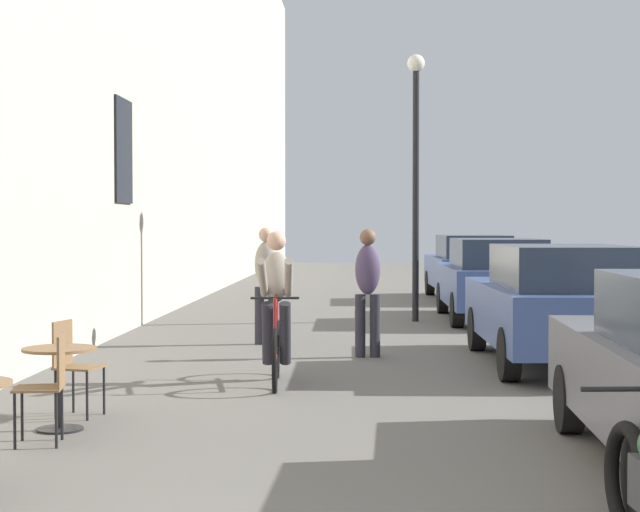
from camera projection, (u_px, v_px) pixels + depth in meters
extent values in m
cube|color=black|center=(124.00, 151.00, 16.52)|extent=(0.04, 1.10, 1.70)
cylinder|color=black|center=(60.00, 429.00, 8.82)|extent=(0.40, 0.40, 0.02)
cylinder|color=black|center=(60.00, 389.00, 8.81)|extent=(0.05, 0.05, 0.67)
cylinder|color=brown|center=(59.00, 349.00, 8.80)|extent=(0.64, 0.64, 0.02)
cylinder|color=black|center=(104.00, 391.00, 9.55)|extent=(0.02, 0.02, 0.45)
cylinder|color=black|center=(87.00, 396.00, 9.24)|extent=(0.02, 0.02, 0.45)
cylinder|color=black|center=(73.00, 389.00, 9.64)|extent=(0.02, 0.02, 0.45)
cylinder|color=black|center=(55.00, 394.00, 9.33)|extent=(0.02, 0.02, 0.45)
cube|color=brown|center=(80.00, 367.00, 9.43)|extent=(0.46, 0.46, 0.02)
cube|color=brown|center=(62.00, 343.00, 9.48)|extent=(0.10, 0.34, 0.42)
cylinder|color=black|center=(15.00, 421.00, 8.06)|extent=(0.02, 0.02, 0.45)
cylinder|color=black|center=(22.00, 414.00, 8.38)|extent=(0.02, 0.02, 0.45)
cylinder|color=black|center=(56.00, 420.00, 8.10)|extent=(0.02, 0.02, 0.45)
cylinder|color=black|center=(62.00, 413.00, 8.42)|extent=(0.02, 0.02, 0.45)
cube|color=brown|center=(39.00, 388.00, 8.23)|extent=(0.43, 0.43, 0.02)
cube|color=brown|center=(61.00, 361.00, 8.25)|extent=(0.07, 0.34, 0.42)
torus|color=black|center=(275.00, 361.00, 10.83)|extent=(0.09, 0.71, 0.71)
torus|color=black|center=(277.00, 349.00, 11.88)|extent=(0.09, 0.71, 0.71)
cylinder|color=maroon|center=(277.00, 325.00, 11.78)|extent=(0.05, 0.22, 0.58)
cylinder|color=maroon|center=(276.00, 300.00, 11.27)|extent=(0.09, 0.83, 0.14)
cylinder|color=maroon|center=(275.00, 329.00, 10.85)|extent=(0.04, 0.09, 0.67)
cylinder|color=maroon|center=(276.00, 351.00, 11.38)|extent=(0.10, 1.00, 0.12)
cylinder|color=black|center=(275.00, 298.00, 10.86)|extent=(0.52, 0.06, 0.03)
ellipsoid|color=black|center=(277.00, 299.00, 11.69)|extent=(0.12, 0.24, 0.06)
ellipsoid|color=#9E9384|center=(276.00, 275.00, 11.60)|extent=(0.36, 0.37, 0.59)
sphere|color=tan|center=(276.00, 241.00, 11.54)|extent=(0.22, 0.22, 0.22)
cylinder|color=#26262D|center=(285.00, 333.00, 11.54)|extent=(0.15, 0.40, 0.75)
cylinder|color=#26262D|center=(268.00, 333.00, 11.54)|extent=(0.15, 0.40, 0.75)
cylinder|color=#9E9384|center=(289.00, 278.00, 11.21)|extent=(0.15, 0.75, 0.48)
cylinder|color=#9E9384|center=(263.00, 278.00, 11.20)|extent=(0.12, 0.75, 0.48)
cylinder|color=#26262D|center=(360.00, 326.00, 13.65)|extent=(0.14, 0.14, 0.85)
cylinder|color=#26262D|center=(375.00, 326.00, 13.66)|extent=(0.14, 0.14, 0.85)
ellipsoid|color=#4C3D5B|center=(368.00, 269.00, 13.63)|extent=(0.36, 0.27, 0.67)
sphere|color=brown|center=(368.00, 237.00, 13.62)|extent=(0.22, 0.22, 0.22)
cylinder|color=#26262D|center=(273.00, 316.00, 15.14)|extent=(0.14, 0.14, 0.86)
cylinder|color=#26262D|center=(259.00, 316.00, 15.14)|extent=(0.14, 0.14, 0.86)
ellipsoid|color=#9E9384|center=(266.00, 264.00, 15.12)|extent=(0.36, 0.26, 0.68)
sphere|color=tan|center=(266.00, 235.00, 15.10)|extent=(0.22, 0.22, 0.22)
cylinder|color=black|center=(416.00, 197.00, 18.66)|extent=(0.12, 0.12, 4.60)
sphere|color=silver|center=(416.00, 63.00, 18.58)|extent=(0.32, 0.32, 0.32)
cylinder|color=black|center=(569.00, 399.00, 8.69)|extent=(0.21, 0.59, 0.58)
cube|color=#384C84|center=(555.00, 313.00, 12.93)|extent=(1.85, 4.33, 0.70)
cube|color=#283342|center=(564.00, 267.00, 12.39)|extent=(1.53, 2.35, 0.52)
cylinder|color=black|center=(477.00, 329.00, 14.38)|extent=(0.21, 0.62, 0.62)
cylinder|color=black|center=(592.00, 329.00, 14.34)|extent=(0.21, 0.62, 0.62)
cylinder|color=black|center=(509.00, 354.00, 11.54)|extent=(0.21, 0.62, 0.62)
cube|color=#384C84|center=(493.00, 285.00, 18.96)|extent=(1.82, 4.31, 0.70)
cube|color=#283342|center=(497.00, 253.00, 18.43)|extent=(1.51, 2.33, 0.52)
cylinder|color=black|center=(443.00, 298.00, 20.42)|extent=(0.21, 0.62, 0.62)
cylinder|color=black|center=(523.00, 298.00, 20.36)|extent=(0.21, 0.62, 0.62)
cylinder|color=black|center=(457.00, 310.00, 17.58)|extent=(0.21, 0.62, 0.62)
cylinder|color=black|center=(551.00, 310.00, 17.53)|extent=(0.21, 0.62, 0.62)
cube|color=#384C84|center=(470.00, 272.00, 24.22)|extent=(1.92, 4.37, 0.70)
cube|color=#283342|center=(473.00, 246.00, 23.68)|extent=(1.57, 2.38, 0.52)
cylinder|color=black|center=(430.00, 283.00, 25.67)|extent=(0.22, 0.63, 0.62)
cylinder|color=black|center=(494.00, 283.00, 25.65)|extent=(0.22, 0.63, 0.62)
cylinder|color=black|center=(442.00, 290.00, 22.82)|extent=(0.22, 0.63, 0.62)
cylinder|color=black|center=(515.00, 290.00, 22.80)|extent=(0.22, 0.63, 0.62)
torus|color=black|center=(628.00, 480.00, 5.90)|extent=(0.14, 0.69, 0.69)
cylinder|color=black|center=(635.00, 389.00, 5.78)|extent=(0.62, 0.07, 0.03)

